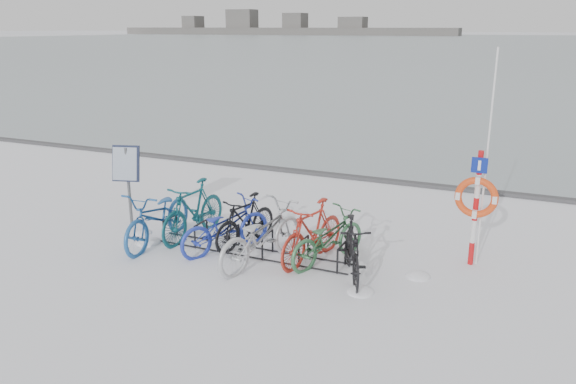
% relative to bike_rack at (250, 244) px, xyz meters
% --- Properties ---
extents(ground, '(900.00, 900.00, 0.00)m').
position_rel_bike_rack_xyz_m(ground, '(0.00, 0.00, -0.18)').
color(ground, white).
rests_on(ground, ground).
extents(ice_sheet, '(400.00, 298.00, 0.02)m').
position_rel_bike_rack_xyz_m(ice_sheet, '(0.00, 155.00, -0.17)').
color(ice_sheet, '#9DABB1').
rests_on(ice_sheet, ground).
extents(quay_edge, '(400.00, 0.25, 0.10)m').
position_rel_bike_rack_xyz_m(quay_edge, '(0.00, 5.90, -0.13)').
color(quay_edge, '#3F3F42').
rests_on(quay_edge, ground).
extents(bike_rack, '(4.00, 0.48, 0.46)m').
position_rel_bike_rack_xyz_m(bike_rack, '(0.00, 0.00, 0.00)').
color(bike_rack, black).
rests_on(bike_rack, ground).
extents(info_board, '(0.61, 0.37, 1.73)m').
position_rel_bike_rack_xyz_m(info_board, '(-3.10, 0.38, 1.06)').
color(info_board, '#595B5E').
rests_on(info_board, ground).
extents(lifebuoy_station, '(0.73, 0.22, 3.78)m').
position_rel_bike_rack_xyz_m(lifebuoy_station, '(3.86, 1.07, 1.09)').
color(lifebuoy_station, red).
rests_on(lifebuoy_station, ground).
extents(shoreline, '(180.00, 12.00, 9.50)m').
position_rel_bike_rack_xyz_m(shoreline, '(-122.02, 260.00, 2.61)').
color(shoreline, '#4A4A4A').
rests_on(shoreline, ground).
extents(bike_0, '(0.90, 2.24, 1.15)m').
position_rel_bike_rack_xyz_m(bike_0, '(-1.88, -0.24, 0.39)').
color(bike_0, '#21589D').
rests_on(bike_0, ground).
extents(bike_1, '(0.71, 2.01, 1.19)m').
position_rel_bike_rack_xyz_m(bike_1, '(-1.44, 0.31, 0.41)').
color(bike_1, '#114F5A').
rests_on(bike_1, ground).
extents(bike_2, '(1.49, 2.05, 1.02)m').
position_rel_bike_rack_xyz_m(bike_2, '(-0.50, -0.05, 0.33)').
color(bike_2, '#2235AC').
rests_on(bike_2, ground).
extents(bike_3, '(0.86, 1.77, 1.02)m').
position_rel_bike_rack_xyz_m(bike_3, '(-0.29, 0.37, 0.33)').
color(bike_3, black).
rests_on(bike_3, ground).
extents(bike_4, '(1.29, 2.29, 1.14)m').
position_rel_bike_rack_xyz_m(bike_4, '(0.40, -0.33, 0.39)').
color(bike_4, '#AEB1B6').
rests_on(bike_4, ground).
extents(bike_5, '(0.95, 1.96, 1.14)m').
position_rel_bike_rack_xyz_m(bike_5, '(1.18, 0.17, 0.39)').
color(bike_5, '#B42A1E').
rests_on(bike_5, ground).
extents(bike_6, '(1.30, 1.98, 0.98)m').
position_rel_bike_rack_xyz_m(bike_6, '(1.46, 0.22, 0.31)').
color(bike_6, '#346C42').
rests_on(bike_6, ground).
extents(bike_7, '(1.16, 1.79, 1.04)m').
position_rel_bike_rack_xyz_m(bike_7, '(2.06, -0.22, 0.34)').
color(bike_7, black).
rests_on(bike_7, ground).
extents(snow_drifts, '(6.00, 1.56, 0.17)m').
position_rel_bike_rack_xyz_m(snow_drifts, '(0.18, -0.10, -0.18)').
color(snow_drifts, white).
rests_on(snow_drifts, ground).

